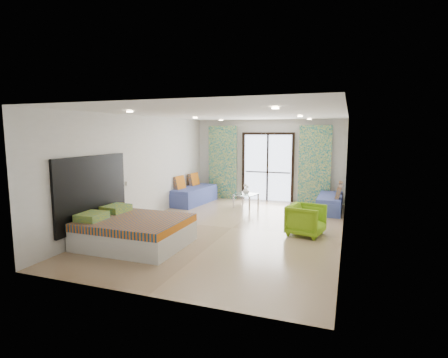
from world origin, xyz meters
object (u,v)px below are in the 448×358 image
(daybed_left, at_px, (193,194))
(daybed_right, at_px, (330,203))
(bed, at_px, (134,231))
(armchair, at_px, (306,218))
(coffee_table, at_px, (246,195))

(daybed_left, height_order, daybed_right, daybed_left)
(bed, xyz_separation_m, daybed_left, (-0.64, 4.26, -0.00))
(bed, height_order, armchair, armchair)
(daybed_left, xyz_separation_m, armchair, (3.85, -2.36, 0.09))
(daybed_right, distance_m, armchair, 2.67)
(bed, bearing_deg, coffee_table, 75.11)
(bed, distance_m, coffee_table, 4.40)
(daybed_right, relative_size, armchair, 2.24)
(bed, bearing_deg, daybed_left, 98.54)
(bed, distance_m, daybed_right, 5.79)
(armchair, bearing_deg, daybed_left, 69.85)
(bed, xyz_separation_m, armchair, (3.21, 1.90, 0.09))
(daybed_left, distance_m, coffee_table, 1.77)
(daybed_left, xyz_separation_m, coffee_table, (1.77, -0.01, 0.08))
(bed, relative_size, daybed_left, 1.03)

